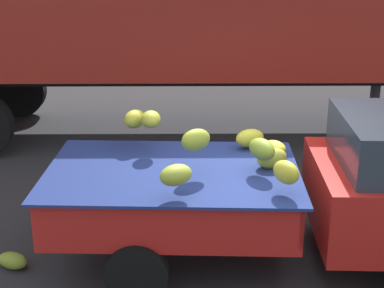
{
  "coord_description": "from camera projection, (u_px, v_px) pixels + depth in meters",
  "views": [
    {
      "loc": [
        -0.97,
        -5.89,
        3.44
      ],
      "look_at": [
        -0.78,
        0.57,
        1.17
      ],
      "focal_mm": 54.69,
      "sensor_mm": 36.0,
      "label": 1
    }
  ],
  "objects": [
    {
      "name": "curb_strip",
      "position": [
        212.0,
        76.0,
        15.23
      ],
      "size": [
        80.0,
        0.8,
        0.16
      ],
      "primitive_type": "cube",
      "color": "gray",
      "rests_on": "ground"
    },
    {
      "name": "pickup_truck",
      "position": [
        350.0,
        189.0,
        6.34
      ],
      "size": [
        4.93,
        2.15,
        1.7
      ],
      "rotation": [
        0.0,
        0.0,
        -0.06
      ],
      "color": "#B21E19",
      "rests_on": "ground"
    },
    {
      "name": "ground",
      "position": [
        261.0,
        256.0,
        6.72
      ],
      "size": [
        220.0,
        220.0,
        0.0
      ],
      "primitive_type": "plane",
      "color": "#28282B"
    },
    {
      "name": "fallen_banana_bunch_near_tailgate",
      "position": [
        13.0,
        261.0,
        6.45
      ],
      "size": [
        0.42,
        0.35,
        0.18
      ],
      "primitive_type": "ellipsoid",
      "rotation": [
        0.0,
        0.0,
        5.84
      ],
      "color": "olive",
      "rests_on": "ground"
    }
  ]
}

